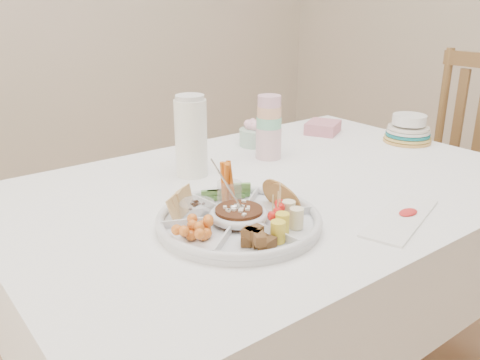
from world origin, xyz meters
TOP-DOWN VIEW (x-y plane):
  - dining_table at (0.00, 0.00)m, footprint 1.52×1.02m
  - chair at (1.00, 0.02)m, footprint 0.46×0.46m
  - party_tray at (-0.25, -0.16)m, footprint 0.50×0.50m
  - bean_dip at (-0.25, -0.16)m, footprint 0.15×0.15m
  - tortillas at (-0.12, -0.15)m, footprint 0.14×0.14m
  - carrot_cucumber at (-0.20, -0.04)m, footprint 0.16×0.16m
  - pita_raisins at (-0.33, -0.06)m, footprint 0.15×0.15m
  - cherries at (-0.38, -0.18)m, footprint 0.14×0.14m
  - granola_chunks at (-0.31, -0.28)m, footprint 0.14×0.14m
  - banana_tomato at (-0.18, -0.27)m, footprint 0.14×0.14m
  - cup_stack at (0.15, 0.20)m, footprint 0.10×0.10m
  - thermos at (-0.15, 0.21)m, footprint 0.10×0.10m
  - flower_bowl at (0.21, 0.34)m, footprint 0.15×0.15m
  - napkin_stack at (0.52, 0.31)m, footprint 0.17×0.16m
  - plate_stack at (0.67, 0.03)m, footprint 0.21×0.21m
  - placemat at (0.08, -0.37)m, footprint 0.32×0.19m

SIDE VIEW (x-z plane):
  - dining_table at x=0.00m, z-range 0.00..0.76m
  - chair at x=1.00m, z-range 0.00..1.05m
  - placemat at x=0.08m, z-range 0.76..0.76m
  - napkin_stack at x=0.52m, z-range 0.76..0.80m
  - party_tray at x=-0.25m, z-range 0.76..0.80m
  - bean_dip at x=-0.25m, z-range 0.77..0.81m
  - cherries at x=-0.38m, z-range 0.77..0.82m
  - granola_chunks at x=-0.31m, z-range 0.77..0.82m
  - tortillas at x=-0.12m, z-range 0.77..0.83m
  - pita_raisins at x=-0.33m, z-range 0.77..0.83m
  - flower_bowl at x=0.21m, z-range 0.76..0.85m
  - plate_stack at x=0.67m, z-range 0.76..0.87m
  - banana_tomato at x=-0.18m, z-range 0.77..0.86m
  - carrot_cucumber at x=-0.20m, z-range 0.77..0.88m
  - cup_stack at x=0.15m, z-range 0.76..0.99m
  - thermos at x=-0.15m, z-range 0.76..1.00m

